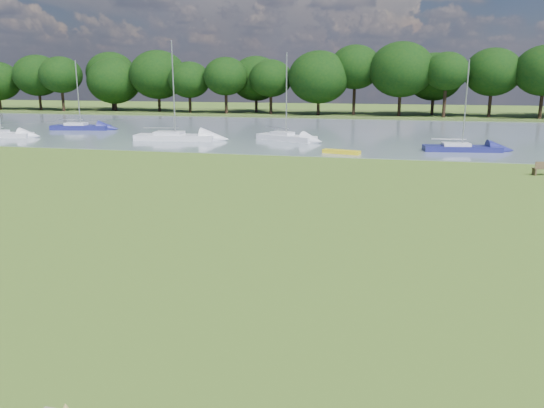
% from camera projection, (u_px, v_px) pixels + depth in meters
% --- Properties ---
extents(ground, '(220.00, 220.00, 0.00)m').
position_uv_depth(ground, '(283.00, 236.00, 21.58)').
color(ground, olive).
extents(river, '(220.00, 40.00, 0.10)m').
position_uv_depth(river, '(358.00, 133.00, 61.36)').
color(river, slate).
rests_on(river, ground).
extents(far_bank, '(220.00, 20.00, 0.40)m').
position_uv_depth(far_bank, '(370.00, 115.00, 89.77)').
color(far_bank, '#4C6626').
rests_on(far_bank, ground).
extents(kayak, '(3.26, 1.51, 0.32)m').
position_uv_depth(kayak, '(341.00, 152.00, 44.28)').
color(kayak, yellow).
rests_on(kayak, river).
extents(tree_line, '(159.21, 9.28, 11.23)m').
position_uv_depth(tree_line, '(425.00, 75.00, 82.60)').
color(tree_line, black).
rests_on(tree_line, far_bank).
extents(sailboat_0, '(6.53, 4.24, 8.62)m').
position_uv_depth(sailboat_0, '(286.00, 135.00, 53.50)').
color(sailboat_0, silver).
rests_on(sailboat_0, river).
extents(sailboat_1, '(6.59, 2.77, 7.49)m').
position_uv_depth(sailboat_1, '(0.00, 133.00, 56.27)').
color(sailboat_1, silver).
rests_on(sailboat_1, river).
extents(sailboat_2, '(6.64, 2.62, 7.68)m').
position_uv_depth(sailboat_2, '(461.00, 146.00, 45.72)').
color(sailboat_2, navy).
rests_on(sailboat_2, river).
extents(sailboat_3, '(8.36, 3.11, 9.73)m').
position_uv_depth(sailboat_3, '(175.00, 135.00, 53.78)').
color(sailboat_3, silver).
rests_on(sailboat_3, river).
extents(sailboat_5, '(7.17, 3.03, 8.17)m').
position_uv_depth(sailboat_5, '(80.00, 126.00, 64.16)').
color(sailboat_5, navy).
rests_on(sailboat_5, river).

